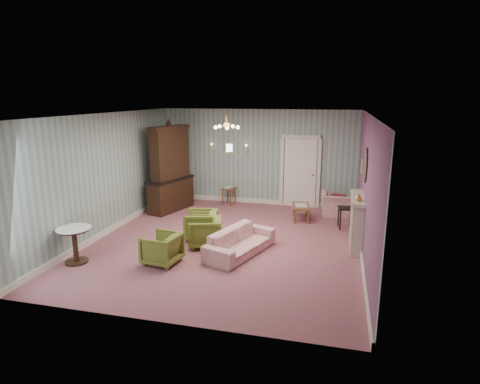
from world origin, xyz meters
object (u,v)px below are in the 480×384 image
(olive_chair_b, at_px, (205,231))
(coffee_table, at_px, (301,212))
(side_table_black, at_px, (345,218))
(olive_chair_a, at_px, (162,247))
(wingback_chair, at_px, (340,201))
(dresser, at_px, (170,166))
(olive_chair_c, at_px, (201,224))
(pedestal_table, at_px, (75,245))
(fireplace, at_px, (357,222))
(sofa_chintz, at_px, (240,237))

(olive_chair_b, distance_m, coffee_table, 3.12)
(side_table_black, bearing_deg, olive_chair_a, -139.16)
(wingback_chair, distance_m, coffee_table, 1.22)
(dresser, bearing_deg, olive_chair_c, -34.83)
(pedestal_table, bearing_deg, olive_chair_b, 33.65)
(olive_chair_a, height_order, pedestal_table, pedestal_table)
(coffee_table, bearing_deg, pedestal_table, -136.13)
(dresser, relative_size, coffee_table, 3.23)
(dresser, height_order, fireplace, dresser)
(sofa_chintz, xyz_separation_m, side_table_black, (2.19, 2.23, -0.08))
(fireplace, distance_m, coffee_table, 2.21)
(olive_chair_a, distance_m, olive_chair_b, 1.23)
(fireplace, xyz_separation_m, coffee_table, (-1.38, 1.68, -0.37))
(olive_chair_a, height_order, olive_chair_b, olive_chair_b)
(fireplace, distance_m, pedestal_table, 5.97)
(coffee_table, height_order, pedestal_table, pedestal_table)
(fireplace, height_order, coffee_table, fireplace)
(olive_chair_c, bearing_deg, sofa_chintz, 48.52)
(wingback_chair, bearing_deg, olive_chair_b, 45.56)
(olive_chair_a, bearing_deg, olive_chair_c, 177.57)
(pedestal_table, bearing_deg, olive_chair_c, 44.11)
(coffee_table, height_order, side_table_black, side_table_black)
(olive_chair_a, relative_size, dresser, 0.26)
(sofa_chintz, bearing_deg, wingback_chair, -12.49)
(dresser, xyz_separation_m, fireplace, (5.17, -1.73, -0.73))
(fireplace, relative_size, side_table_black, 2.50)
(sofa_chintz, distance_m, side_table_black, 3.13)
(fireplace, relative_size, coffee_table, 1.73)
(coffee_table, distance_m, pedestal_table, 5.73)
(wingback_chair, xyz_separation_m, pedestal_table, (-5.16, -4.58, -0.08))
(sofa_chintz, relative_size, wingback_chair, 1.79)
(olive_chair_b, xyz_separation_m, fireplace, (3.27, 0.79, 0.22))
(wingback_chair, bearing_deg, olive_chair_c, 38.84)
(sofa_chintz, height_order, coffee_table, sofa_chintz)
(fireplace, bearing_deg, wingback_chair, 98.69)
(olive_chair_b, distance_m, side_table_black, 3.66)
(olive_chair_a, xyz_separation_m, dresser, (-1.37, 3.63, 0.96))
(dresser, distance_m, fireplace, 5.50)
(dresser, xyz_separation_m, pedestal_table, (-0.33, -4.02, -0.94))
(olive_chair_a, xyz_separation_m, coffee_table, (2.43, 3.58, -0.14))
(olive_chair_b, bearing_deg, coffee_table, 126.45)
(olive_chair_c, height_order, fireplace, fireplace)
(olive_chair_a, height_order, dresser, dresser)
(pedestal_table, bearing_deg, dresser, 85.24)
(olive_chair_c, bearing_deg, dresser, -152.21)
(olive_chair_c, relative_size, fireplace, 0.53)
(olive_chair_c, relative_size, coffee_table, 0.92)
(sofa_chintz, xyz_separation_m, fireplace, (2.40, 1.02, 0.22))
(sofa_chintz, bearing_deg, olive_chair_c, 78.47)
(coffee_table, bearing_deg, wingback_chair, 30.66)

